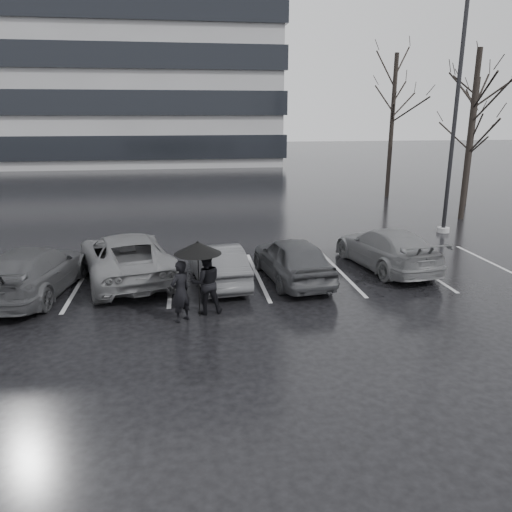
{
  "coord_description": "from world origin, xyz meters",
  "views": [
    {
      "loc": [
        -1.67,
        -12.78,
        5.1
      ],
      "look_at": [
        0.33,
        1.0,
        1.1
      ],
      "focal_mm": 35.0,
      "sensor_mm": 36.0,
      "label": 1
    }
  ],
  "objects_px": {
    "car_west_a": "(218,264)",
    "tree_east": "(470,137)",
    "tree_ne": "(471,142)",
    "pedestrian_right": "(206,282)",
    "car_east": "(386,248)",
    "car_west_c": "(33,271)",
    "tree_north": "(392,127)",
    "lamp_post": "(454,128)",
    "car_main": "(292,259)",
    "car_west_b": "(126,256)",
    "pedestrian_left": "(180,291)"
  },
  "relations": [
    {
      "from": "car_west_b",
      "to": "tree_east",
      "type": "height_order",
      "value": "tree_east"
    },
    {
      "from": "car_west_c",
      "to": "car_east",
      "type": "distance_m",
      "value": 11.17
    },
    {
      "from": "tree_north",
      "to": "car_east",
      "type": "bearing_deg",
      "value": -112.64
    },
    {
      "from": "tree_ne",
      "to": "pedestrian_right",
      "type": "bearing_deg",
      "value": -137.44
    },
    {
      "from": "car_main",
      "to": "pedestrian_left",
      "type": "bearing_deg",
      "value": 31.12
    },
    {
      "from": "pedestrian_right",
      "to": "tree_north",
      "type": "xyz_separation_m",
      "value": [
        12.2,
        17.42,
        3.4
      ]
    },
    {
      "from": "tree_north",
      "to": "tree_east",
      "type": "bearing_deg",
      "value": -81.87
    },
    {
      "from": "car_west_a",
      "to": "tree_north",
      "type": "xyz_separation_m",
      "value": [
        11.73,
        15.08,
        3.62
      ]
    },
    {
      "from": "car_west_b",
      "to": "pedestrian_right",
      "type": "xyz_separation_m",
      "value": [
        2.36,
        -3.17,
        0.1
      ]
    },
    {
      "from": "pedestrian_left",
      "to": "lamp_post",
      "type": "distance_m",
      "value": 14.66
    },
    {
      "from": "car_west_c",
      "to": "car_main",
      "type": "bearing_deg",
      "value": -170.57
    },
    {
      "from": "pedestrian_left",
      "to": "tree_east",
      "type": "distance_m",
      "value": 17.9
    },
    {
      "from": "car_west_c",
      "to": "tree_north",
      "type": "height_order",
      "value": "tree_north"
    },
    {
      "from": "car_west_c",
      "to": "lamp_post",
      "type": "bearing_deg",
      "value": -151.95
    },
    {
      "from": "car_east",
      "to": "pedestrian_left",
      "type": "height_order",
      "value": "pedestrian_left"
    },
    {
      "from": "pedestrian_right",
      "to": "tree_ne",
      "type": "xyz_separation_m",
      "value": [
        15.7,
        14.42,
        2.65
      ]
    },
    {
      "from": "car_main",
      "to": "pedestrian_right",
      "type": "relative_size",
      "value": 2.43
    },
    {
      "from": "car_west_b",
      "to": "pedestrian_right",
      "type": "distance_m",
      "value": 3.96
    },
    {
      "from": "car_east",
      "to": "tree_east",
      "type": "distance_m",
      "value": 10.58
    },
    {
      "from": "car_east",
      "to": "lamp_post",
      "type": "distance_m",
      "value": 7.58
    },
    {
      "from": "car_west_b",
      "to": "tree_east",
      "type": "bearing_deg",
      "value": -169.32
    },
    {
      "from": "car_east",
      "to": "tree_ne",
      "type": "height_order",
      "value": "tree_ne"
    },
    {
      "from": "tree_east",
      "to": "tree_ne",
      "type": "xyz_separation_m",
      "value": [
        2.5,
        4.0,
        -0.5
      ]
    },
    {
      "from": "car_east",
      "to": "pedestrian_right",
      "type": "bearing_deg",
      "value": 18.03
    },
    {
      "from": "car_west_a",
      "to": "car_west_b",
      "type": "distance_m",
      "value": 2.95
    },
    {
      "from": "pedestrian_left",
      "to": "lamp_post",
      "type": "relative_size",
      "value": 0.16
    },
    {
      "from": "pedestrian_right",
      "to": "tree_ne",
      "type": "bearing_deg",
      "value": -145.14
    },
    {
      "from": "car_west_c",
      "to": "pedestrian_left",
      "type": "bearing_deg",
      "value": 156.74
    },
    {
      "from": "pedestrian_right",
      "to": "lamp_post",
      "type": "xyz_separation_m",
      "value": [
        10.87,
        7.81,
        3.65
      ]
    },
    {
      "from": "pedestrian_left",
      "to": "tree_east",
      "type": "relative_size",
      "value": 0.2
    },
    {
      "from": "car_west_b",
      "to": "pedestrian_left",
      "type": "height_order",
      "value": "pedestrian_left"
    },
    {
      "from": "car_west_a",
      "to": "tree_ne",
      "type": "bearing_deg",
      "value": -148.66
    },
    {
      "from": "car_east",
      "to": "pedestrian_right",
      "type": "relative_size",
      "value": 2.77
    },
    {
      "from": "tree_east",
      "to": "lamp_post",
      "type": "bearing_deg",
      "value": -131.85
    },
    {
      "from": "pedestrian_left",
      "to": "pedestrian_right",
      "type": "relative_size",
      "value": 0.94
    },
    {
      "from": "car_west_a",
      "to": "car_west_c",
      "type": "distance_m",
      "value": 5.35
    },
    {
      "from": "pedestrian_left",
      "to": "lamp_post",
      "type": "height_order",
      "value": "lamp_post"
    },
    {
      "from": "car_west_b",
      "to": "tree_ne",
      "type": "height_order",
      "value": "tree_ne"
    },
    {
      "from": "tree_ne",
      "to": "tree_east",
      "type": "bearing_deg",
      "value": -122.01
    },
    {
      "from": "lamp_post",
      "to": "tree_north",
      "type": "relative_size",
      "value": 1.16
    },
    {
      "from": "car_west_a",
      "to": "pedestrian_right",
      "type": "xyz_separation_m",
      "value": [
        -0.47,
        -2.34,
        0.22
      ]
    },
    {
      "from": "car_west_c",
      "to": "pedestrian_left",
      "type": "xyz_separation_m",
      "value": [
        4.22,
        -2.58,
        0.09
      ]
    },
    {
      "from": "tree_east",
      "to": "tree_north",
      "type": "height_order",
      "value": "tree_north"
    },
    {
      "from": "car_main",
      "to": "car_west_a",
      "type": "xyz_separation_m",
      "value": [
        -2.34,
        0.04,
        -0.07
      ]
    },
    {
      "from": "car_west_a",
      "to": "tree_east",
      "type": "relative_size",
      "value": 0.48
    },
    {
      "from": "pedestrian_left",
      "to": "lamp_post",
      "type": "xyz_separation_m",
      "value": [
        11.53,
        8.26,
        3.7
      ]
    },
    {
      "from": "car_west_a",
      "to": "tree_ne",
      "type": "relative_size",
      "value": 0.55
    },
    {
      "from": "car_main",
      "to": "pedestrian_left",
      "type": "xyz_separation_m",
      "value": [
        -3.47,
        -2.74,
        0.09
      ]
    },
    {
      "from": "car_main",
      "to": "car_east",
      "type": "height_order",
      "value": "car_main"
    },
    {
      "from": "pedestrian_left",
      "to": "tree_north",
      "type": "bearing_deg",
      "value": -167.35
    }
  ]
}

